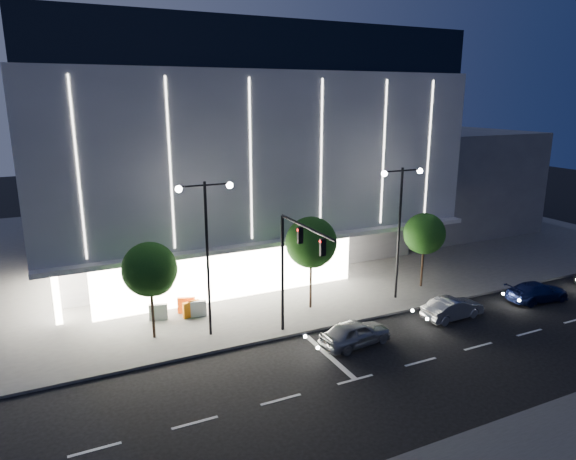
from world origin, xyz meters
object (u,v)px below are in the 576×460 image
(tree_right, at_px, (424,236))
(barrier_d, at_px, (197,309))
(street_lamp_west, at_px, (207,237))
(tree_left, at_px, (150,272))
(car_third, at_px, (537,292))
(traffic_mast, at_px, (294,257))
(barrier_c, at_px, (191,309))
(tree_mid, at_px, (311,245))
(street_lamp_east, at_px, (400,214))
(car_lead, at_px, (355,333))
(barrier_a, at_px, (186,305))
(car_second, at_px, (453,308))
(barrier_b, at_px, (158,312))

(tree_right, bearing_deg, barrier_d, 173.82)
(street_lamp_west, height_order, tree_left, street_lamp_west)
(car_third, distance_m, barrier_d, 22.61)
(traffic_mast, bearing_deg, barrier_c, 128.21)
(tree_mid, relative_size, car_third, 1.38)
(barrier_d, bearing_deg, street_lamp_east, -0.95)
(car_lead, bearing_deg, street_lamp_west, 51.12)
(tree_right, bearing_deg, barrier_c, 173.59)
(street_lamp_east, bearing_deg, car_third, -26.67)
(traffic_mast, xyz_separation_m, barrier_a, (-4.47, 6.25, -4.38))
(car_second, distance_m, barrier_c, 16.20)
(traffic_mast, height_order, barrier_d, traffic_mast)
(tree_left, height_order, barrier_c, tree_left)
(tree_left, height_order, barrier_d, tree_left)
(tree_left, bearing_deg, tree_mid, 0.00)
(barrier_a, xyz_separation_m, barrier_c, (0.12, -0.73, 0.00))
(barrier_d, bearing_deg, barrier_c, 174.18)
(traffic_mast, distance_m, street_lamp_east, 9.43)
(street_lamp_east, relative_size, barrier_d, 8.18)
(street_lamp_west, relative_size, barrier_d, 8.18)
(traffic_mast, relative_size, street_lamp_west, 0.79)
(tree_mid, xyz_separation_m, car_second, (7.30, -5.02, -3.66))
(tree_left, distance_m, barrier_b, 4.12)
(tree_mid, distance_m, car_second, 9.59)
(street_lamp_west, bearing_deg, tree_left, 161.06)
(barrier_a, bearing_deg, barrier_d, -40.62)
(tree_left, relative_size, barrier_b, 5.20)
(tree_mid, bearing_deg, traffic_mast, -129.42)
(barrier_a, bearing_deg, street_lamp_east, 4.99)
(street_lamp_east, relative_size, car_third, 2.03)
(barrier_b, xyz_separation_m, barrier_d, (2.29, -0.52, 0.00))
(tree_mid, distance_m, barrier_c, 8.45)
(street_lamp_east, bearing_deg, tree_right, 18.63)
(tree_right, height_order, barrier_a, tree_right)
(car_second, bearing_deg, car_third, -94.95)
(tree_left, bearing_deg, street_lamp_west, -18.94)
(barrier_a, xyz_separation_m, barrier_b, (-1.82, -0.32, 0.00))
(street_lamp_west, xyz_separation_m, barrier_d, (0.00, 2.75, -5.31))
(tree_left, height_order, car_second, tree_left)
(barrier_b, distance_m, barrier_d, 2.35)
(car_third, xyz_separation_m, barrier_b, (-23.78, 7.54, 0.01))
(tree_right, relative_size, car_third, 1.24)
(tree_right, bearing_deg, traffic_mast, -162.98)
(car_lead, bearing_deg, street_lamp_east, -60.15)
(barrier_c, height_order, barrier_d, same)
(tree_right, height_order, car_lead, tree_right)
(tree_mid, xyz_separation_m, barrier_d, (-7.02, 1.73, -3.68))
(tree_mid, relative_size, barrier_b, 5.59)
(car_lead, bearing_deg, traffic_mast, 52.63)
(tree_right, bearing_deg, barrier_a, 171.14)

